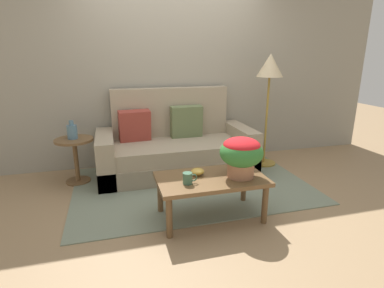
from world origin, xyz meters
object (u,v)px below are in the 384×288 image
(coffee_table, at_px, (211,183))
(side_table, at_px, (75,152))
(couch, at_px, (175,148))
(snack_bowl, at_px, (198,171))
(floor_lamp, at_px, (270,75))
(coffee_mug, at_px, (188,178))
(potted_plant, at_px, (241,153))
(table_vase, at_px, (72,131))

(coffee_table, relative_size, side_table, 1.83)
(couch, distance_m, snack_bowl, 1.24)
(floor_lamp, distance_m, coffee_mug, 2.12)
(floor_lamp, distance_m, potted_plant, 1.71)
(snack_bowl, bearing_deg, potted_plant, -20.29)
(floor_lamp, bearing_deg, side_table, 179.43)
(side_table, height_order, table_vase, table_vase)
(coffee_mug, bearing_deg, potted_plant, 3.47)
(snack_bowl, height_order, table_vase, table_vase)
(coffee_table, bearing_deg, floor_lamp, 44.94)
(coffee_mug, bearing_deg, couch, 82.55)
(coffee_table, height_order, snack_bowl, snack_bowl)
(couch, relative_size, snack_bowl, 15.80)
(snack_bowl, bearing_deg, table_vase, 136.13)
(floor_lamp, bearing_deg, coffee_table, -135.06)
(snack_bowl, distance_m, table_vase, 1.70)
(table_vase, bearing_deg, couch, 2.75)
(coffee_table, xyz_separation_m, coffee_mug, (-0.25, -0.09, 0.11))
(couch, distance_m, coffee_table, 1.32)
(potted_plant, bearing_deg, snack_bowl, 159.71)
(coffee_mug, height_order, snack_bowl, coffee_mug)
(coffee_mug, distance_m, snack_bowl, 0.22)
(coffee_mug, bearing_deg, side_table, 128.66)
(floor_lamp, xyz_separation_m, coffee_mug, (-1.47, -1.31, -0.79))
(side_table, height_order, potted_plant, potted_plant)
(coffee_table, distance_m, side_table, 1.81)
(coffee_table, distance_m, potted_plant, 0.40)
(floor_lamp, relative_size, coffee_mug, 11.60)
(coffee_table, height_order, side_table, side_table)
(coffee_table, bearing_deg, table_vase, 136.58)
(couch, xyz_separation_m, coffee_table, (0.07, -1.32, 0.04))
(floor_lamp, xyz_separation_m, snack_bowl, (-1.33, -1.14, -0.80))
(side_table, xyz_separation_m, floor_lamp, (2.54, -0.03, 0.87))
(coffee_table, xyz_separation_m, snack_bowl, (-0.11, 0.08, 0.09))
(side_table, bearing_deg, potted_plant, -39.37)
(side_table, height_order, coffee_mug, side_table)
(coffee_table, distance_m, coffee_mug, 0.29)
(floor_lamp, relative_size, table_vase, 6.97)
(coffee_mug, xyz_separation_m, snack_bowl, (0.14, 0.17, -0.02))
(floor_lamp, xyz_separation_m, potted_plant, (-0.95, -1.28, -0.61))
(side_table, distance_m, snack_bowl, 1.68)
(side_table, distance_m, potted_plant, 2.07)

